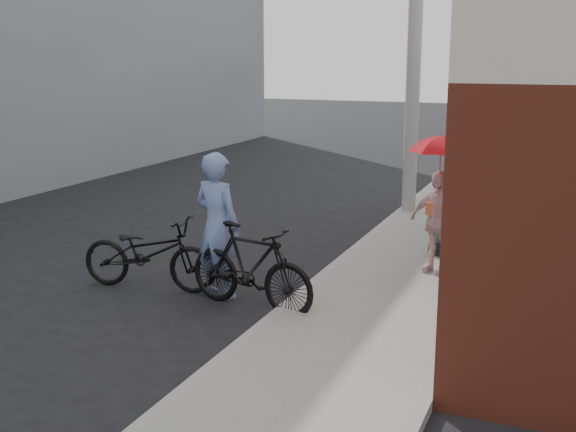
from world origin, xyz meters
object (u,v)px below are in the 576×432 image
Objects in this scene: utility_pole at (415,39)px; bike_left at (149,253)px; officer at (217,225)px; kimono_woman at (437,222)px; planter at (446,247)px; bike_right at (251,267)px.

utility_pole reaches higher than bike_left.
kimono_woman is (2.59, 1.85, -0.12)m from officer.
officer reaches higher than planter.
bike_right is at bearing -95.71° from utility_pole.
bike_right is at bearing -104.70° from bike_left.
utility_pole is 6.86m from bike_right.
utility_pole is 16.10× the size of planter.
utility_pole is 6.50m from officer.
kimono_woman is 1.20m from planter.
utility_pole reaches higher than bike_right.
utility_pole is at bearing -88.53° from officer.
bike_left is (-1.04, -0.09, -0.47)m from officer.
utility_pole is at bearing -28.23° from bike_left.
bike_right reaches higher than bike_left.
bike_right is 4.34× the size of planter.
bike_right is at bearing -121.06° from planter.
utility_pole is at bearing 127.70° from kimono_woman.
utility_pole is 7.04m from bike_left.
bike_left is (-2.30, -5.95, -2.98)m from utility_pole.
planter is at bearing 111.27° from kimono_woman.
utility_pole is at bearing 113.49° from planter.
bike_right is (0.63, -0.31, -0.42)m from officer.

